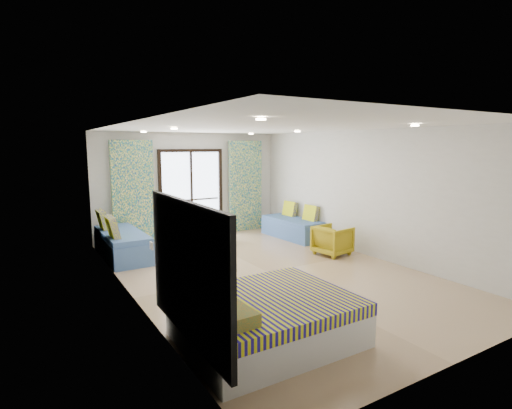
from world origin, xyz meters
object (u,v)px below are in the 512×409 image
daybed_left (121,243)px  armchair (333,239)px  daybed_right (293,227)px  bed (265,318)px  coffee_table (220,227)px

daybed_left → armchair: 4.54m
daybed_left → daybed_right: 4.25m
bed → daybed_left: (-0.64, 4.70, 0.02)m
daybed_right → armchair: 1.79m
bed → coffee_table: bearing=69.9°
bed → armchair: size_ratio=2.86×
daybed_right → bed: bearing=-132.6°
daybed_right → coffee_table: daybed_right is taller
coffee_table → armchair: armchair is taller
daybed_right → coffee_table: size_ratio=2.69×
armchair → daybed_right: bearing=-16.1°
daybed_right → coffee_table: bearing=158.2°
daybed_right → armchair: (-0.23, -1.77, 0.07)m
daybed_left → armchair: (4.00, -2.15, 0.04)m
bed → daybed_left: 4.75m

